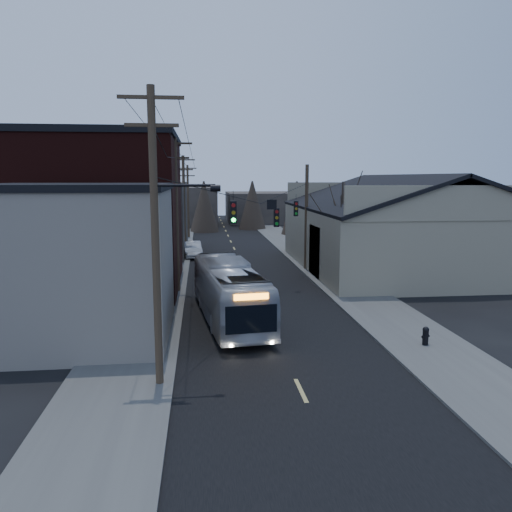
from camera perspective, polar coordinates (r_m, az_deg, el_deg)
The scene contains 15 objects.
ground at distance 16.58m, azimuth 6.58°, elevation -17.87°, with size 160.00×160.00×0.00m, color black.
road_surface at distance 45.16m, azimuth -1.85°, elevation -0.56°, with size 9.00×110.00×0.02m, color black.
sidewalk_left at distance 45.13m, azimuth -10.11°, elevation -0.64°, with size 4.00×110.00×0.12m, color #474744.
sidewalk_right at distance 46.10m, azimuth 6.23°, elevation -0.35°, with size 4.00×110.00×0.12m, color #474744.
building_clapboard at distance 24.40m, azimuth -19.44°, elevation -0.92°, with size 8.00×8.00×7.00m, color slate.
building_brick at distance 35.13m, azimuth -17.13°, elevation 4.53°, with size 10.00×12.00×10.00m, color black.
building_left_far at distance 50.93m, azimuth -13.15°, elevation 4.25°, with size 9.00×14.00×7.00m, color #342E29.
warehouse at distance 42.95m, azimuth 16.25°, elevation 2.22°, with size 16.16×20.60×7.73m.
building_far_left at distance 79.58m, azimuth -8.16°, elevation 5.64°, with size 10.00×12.00×6.00m, color #342E29.
building_far_right at distance 85.19m, azimuth 0.77°, elevation 5.60°, with size 12.00×14.00×5.00m, color #342E29.
bare_tree at distance 36.01m, azimuth 9.75°, elevation 2.66°, with size 0.40×0.40×7.20m, color black.
utility_lines at distance 38.64m, azimuth -5.84°, elevation 5.18°, with size 11.24×45.28×10.50m.
bus at distance 26.28m, azimuth -3.05°, elevation -4.12°, with size 2.57×10.97×3.06m, color #9FA3AB.
parked_car at distance 47.57m, azimuth -7.28°, elevation 0.75°, with size 1.57×4.50×1.48m, color #B3B6BB.
fire_hydrant at distance 23.60m, azimuth 18.81°, elevation -8.55°, with size 0.40×0.28×0.83m.
Camera 1 is at (-3.40, -14.41, 7.46)m, focal length 35.00 mm.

